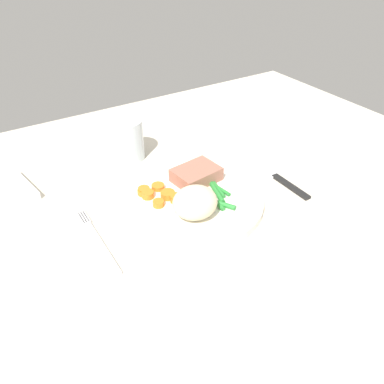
{
  "coord_description": "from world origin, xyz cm",
  "views": [
    {
      "loc": [
        -29.61,
        -47.19,
        42.77
      ],
      "look_at": [
        -1.34,
        -2.13,
        4.6
      ],
      "focal_mm": 35.64,
      "sensor_mm": 36.0,
      "label": 1
    }
  ],
  "objects_px": {
    "dinner_plate": "(192,200)",
    "meat_portion": "(196,175)",
    "fork": "(98,240)",
    "water_glass": "(127,142)",
    "knife": "(272,174)"
  },
  "relations": [
    {
      "from": "meat_portion",
      "to": "water_glass",
      "type": "height_order",
      "value": "water_glass"
    },
    {
      "from": "dinner_plate",
      "to": "meat_portion",
      "type": "distance_m",
      "value": 0.06
    },
    {
      "from": "knife",
      "to": "water_glass",
      "type": "xyz_separation_m",
      "value": [
        -0.21,
        0.21,
        0.03
      ]
    },
    {
      "from": "meat_portion",
      "to": "knife",
      "type": "distance_m",
      "value": 0.16
    },
    {
      "from": "fork",
      "to": "water_glass",
      "type": "bearing_deg",
      "value": 51.55
    },
    {
      "from": "dinner_plate",
      "to": "water_glass",
      "type": "bearing_deg",
      "value": 97.56
    },
    {
      "from": "fork",
      "to": "knife",
      "type": "relative_size",
      "value": 0.81
    },
    {
      "from": "dinner_plate",
      "to": "knife",
      "type": "xyz_separation_m",
      "value": [
        0.18,
        -0.0,
        -0.01
      ]
    },
    {
      "from": "meat_portion",
      "to": "water_glass",
      "type": "xyz_separation_m",
      "value": [
        -0.06,
        0.17,
        0.01
      ]
    },
    {
      "from": "knife",
      "to": "water_glass",
      "type": "relative_size",
      "value": 2.42
    },
    {
      "from": "dinner_plate",
      "to": "meat_portion",
      "type": "relative_size",
      "value": 3.08
    },
    {
      "from": "dinner_plate",
      "to": "knife",
      "type": "bearing_deg",
      "value": -0.89
    },
    {
      "from": "water_glass",
      "to": "knife",
      "type": "bearing_deg",
      "value": -45.06
    },
    {
      "from": "dinner_plate",
      "to": "water_glass",
      "type": "height_order",
      "value": "water_glass"
    },
    {
      "from": "dinner_plate",
      "to": "knife",
      "type": "height_order",
      "value": "dinner_plate"
    }
  ]
}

